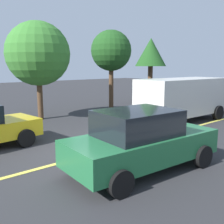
% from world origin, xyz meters
% --- Properties ---
extents(ground_plane, '(80.00, 80.00, 0.00)m').
position_xyz_m(ground_plane, '(0.00, 0.00, 0.00)').
color(ground_plane, '#2D2D30').
extents(lane_marking_centre, '(28.00, 0.16, 0.01)m').
position_xyz_m(lane_marking_centre, '(3.00, 0.00, 0.01)').
color(lane_marking_centre, '#E0D14C').
extents(white_van, '(5.29, 2.46, 2.20)m').
position_xyz_m(white_van, '(6.78, 1.23, 1.27)').
color(white_van, silver).
rests_on(white_van, ground_plane).
extents(car_green_approaching, '(4.46, 2.27, 1.69)m').
position_xyz_m(car_green_approaching, '(0.31, -1.91, 0.84)').
color(car_green_approaching, '#236B3D').
rests_on(car_green_approaching, ground_plane).
extents(tree_left_verge, '(2.41, 2.41, 4.96)m').
position_xyz_m(tree_left_verge, '(11.11, 7.17, 3.81)').
color(tree_left_verge, '#513823').
rests_on(tree_left_verge, ground_plane).
extents(tree_centre_verge, '(2.61, 2.61, 5.11)m').
position_xyz_m(tree_centre_verge, '(6.53, 6.55, 3.78)').
color(tree_centre_verge, '#513823').
rests_on(tree_centre_verge, ground_plane).
extents(tree_right_verge, '(3.32, 3.32, 5.12)m').
position_xyz_m(tree_right_verge, '(1.45, 6.48, 3.45)').
color(tree_right_verge, '#513823').
rests_on(tree_right_verge, ground_plane).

